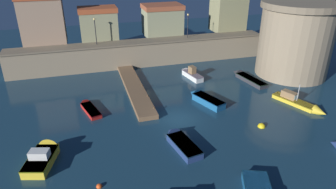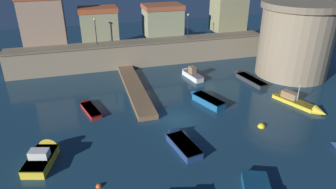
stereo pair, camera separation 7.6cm
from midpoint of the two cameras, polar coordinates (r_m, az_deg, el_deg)
The scene contains 16 objects.
ground_plane at distance 32.62m, azimuth 1.95°, elevation -4.62°, with size 98.90×98.90×0.00m, color #19384C.
quay_wall at distance 47.75m, azimuth -4.71°, elevation 7.81°, with size 39.51×3.05×3.82m.
old_town_backdrop at distance 49.86m, azimuth -6.66°, elevation 14.32°, with size 35.89×5.20×7.55m.
fortress_tower at distance 46.41m, azimuth 22.93°, elevation 9.57°, with size 10.59×10.59×10.24m.
pier_dock at distance 39.21m, azimuth -6.18°, elevation 1.11°, with size 2.17×15.96×0.70m.
quay_lamp_0 at distance 45.79m, azimuth -13.46°, elevation 12.18°, with size 0.32×0.32×3.85m.
quay_lamp_1 at distance 48.57m, azimuth 3.84°, elevation 13.46°, with size 0.32×0.32×3.73m.
moored_boat_0 at distance 28.42m, azimuth 2.26°, elevation -8.76°, with size 2.45×5.36×1.51m.
moored_boat_1 at distance 43.30m, azimuth 4.31°, elevation 3.94°, with size 2.11×5.10×1.90m.
moored_boat_2 at distance 43.67m, azimuth 14.55°, elevation 3.09°, with size 2.35×6.65×1.25m.
moored_boat_3 at distance 35.59m, azimuth -14.68°, elevation -2.32°, with size 2.43×5.08×1.10m.
moored_boat_5 at distance 38.19m, azimuth 23.74°, elevation -1.57°, with size 3.54×6.52×2.97m.
moored_boat_6 at distance 28.65m, azimuth -22.23°, elevation -10.37°, with size 3.14×5.18×1.96m.
moored_boat_7 at distance 36.23m, azimuth 6.87°, elevation -0.78°, with size 3.20×5.52×1.36m.
mooring_buoy_0 at distance 24.81m, azimuth -12.77°, elevation -16.53°, with size 0.48×0.48×0.48m, color #EA4C19.
mooring_buoy_1 at distance 32.67m, azimuth 17.21°, elevation -5.83°, with size 0.78×0.78×0.78m, color yellow.
Camera 2 is at (-8.91, -26.78, 16.36)m, focal length 32.41 mm.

